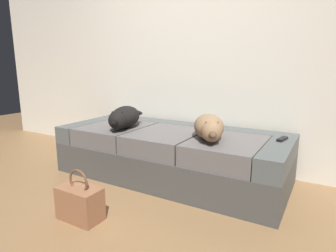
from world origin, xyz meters
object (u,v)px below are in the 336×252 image
Objects in this scene: dog_tan at (209,127)px; tv_remote at (282,139)px; handbag at (80,203)px; dog_dark at (124,117)px; couch at (171,154)px.

tv_remote is at bearing 26.35° from dog_tan.
dog_tan is 1.17m from handbag.
dog_dark is at bearing 108.37° from handbag.
handbag is (-0.16, -1.03, -0.11)m from couch.
couch is at bearing 17.31° from dog_dark.
dog_dark is at bearing -179.57° from dog_tan.
tv_remote is (0.55, 0.27, -0.09)m from dog_tan.
dog_tan is at bearing 0.43° from dog_dark.
couch is 0.59m from dog_dark.
handbag is (-0.61, -0.90, -0.45)m from dog_tan.
tv_remote reaches higher than handbag.
dog_dark is 1.04m from handbag.
dog_dark reaches higher than tv_remote.
dog_tan is 0.62m from tv_remote.
couch is 3.65× the size of dog_dark.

